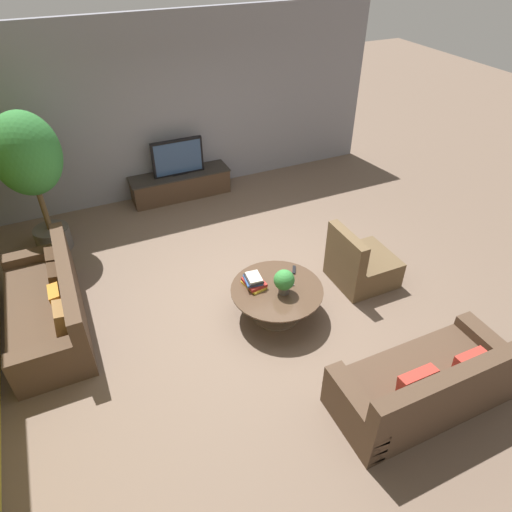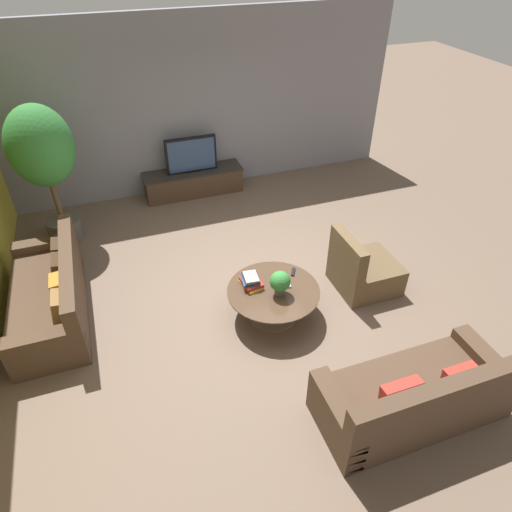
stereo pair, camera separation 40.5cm
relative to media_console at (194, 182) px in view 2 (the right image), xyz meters
The scene contains 13 objects.
ground_plane 2.95m from the media_console, 87.18° to the right, with size 24.00×24.00×0.00m, color brown.
back_wall_stone 1.31m from the media_console, 65.66° to the left, with size 7.40×0.12×3.00m, color gray.
media_console is the anchor object (origin of this frame).
television 0.52m from the media_console, 90.00° to the right, with size 0.90×0.13×0.63m.
coffee_table 3.48m from the media_console, 86.70° to the right, with size 1.15×1.15×0.42m.
couch_by_wall 3.48m from the media_console, 133.95° to the right, with size 0.84×2.07×0.84m.
couch_near_entry 5.40m from the media_console, 79.39° to the right, with size 1.91×0.84×0.84m.
armchair_wicker 3.70m from the media_console, 65.29° to the right, with size 0.80×0.76×0.86m.
potted_palm_tall 2.66m from the media_console, 161.57° to the right, with size 0.92×0.92×2.14m.
potted_plant_tabletop 3.60m from the media_console, 86.09° to the right, with size 0.25×0.25×0.33m.
book_stack 3.31m from the media_console, 90.60° to the right, with size 0.26×0.33×0.15m.
remote_black 3.29m from the media_console, 80.10° to the right, with size 0.04×0.16×0.02m, color black.
remote_silver 3.46m from the media_console, 82.98° to the right, with size 0.04×0.16×0.02m, color gray.
Camera 2 is at (-1.57, -4.46, 4.14)m, focal length 32.00 mm.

